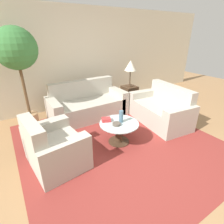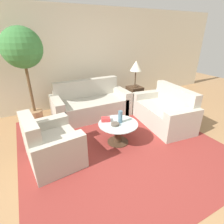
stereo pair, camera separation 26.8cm
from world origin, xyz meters
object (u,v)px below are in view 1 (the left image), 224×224
Objects in this scene: sofa_main at (87,105)px; bowl at (117,124)px; book_stack at (106,120)px; coffee_table at (119,130)px; potted_plant at (17,54)px; vase at (121,116)px; table_lamp at (130,66)px; armchair at (52,149)px; loveseat at (162,110)px.

bowl is (-0.07, -1.44, 0.15)m from sofa_main.
sofa_main is 1.45m from bowl.
bowl is 0.74× the size of book_stack.
potted_plant reaches higher than coffee_table.
sofa_main is 1.40m from coffee_table.
vase is at bearing 16.39° from coffee_table.
book_stack is at bearing -97.19° from sofa_main.
vase is (0.05, 0.02, 0.27)m from coffee_table.
armchair is at bearing -152.21° from table_lamp.
book_stack is at bearing 108.38° from bowl.
coffee_table is at bearing -133.30° from table_lamp.
sofa_main is 12.59× the size of bowl.
sofa_main is at bearing 104.90° from book_stack.
potted_plant reaches higher than armchair.
book_stack is (1.08, 0.16, 0.16)m from armchair.
sofa_main is 1.41m from vase.
armchair is 1.32m from vase.
sofa_main is 9.26× the size of book_stack.
vase is (0.07, -1.38, 0.25)m from sofa_main.
potted_plant is at bearing -111.35° from loveseat.
coffee_table is 1.05× the size of table_lamp.
coffee_table is at bearing -75.92° from loveseat.
armchair is 0.49× the size of potted_plant.
coffee_table is (-1.34, -0.18, -0.02)m from loveseat.
book_stack is at bearing -87.88° from armchair.
sofa_main reaches higher than armchair.
armchair is 2.99m from table_lamp.
coffee_table is 4.98× the size of bowl.
potted_plant is 2.34m from vase.
armchair is at bearing -131.99° from sofa_main.
bowl is at bearing -134.28° from table_lamp.
bowl is at bearing -52.80° from potted_plant.
book_stack is at bearing -83.98° from loveseat.
table_lamp reaches higher than bowl.
vase reaches higher than book_stack.
sofa_main is at bearing 87.06° from bowl.
armchair reaches higher than book_stack.
vase is at bearing -97.00° from armchair.
potted_plant is 10.33× the size of book_stack.
vase is 0.29m from book_stack.
sofa_main is 1.85m from potted_plant.
loveseat is at bearing 21.71° from book_stack.
bowl is at bearing -100.06° from armchair.
coffee_table is at bearing -97.75° from armchair.
loveseat is at bearing 7.68° from coffee_table.
bowl is (1.24, -1.63, -1.14)m from potted_plant.
sofa_main is 1.56m from table_lamp.
loveseat is 10.36× the size of bowl.
coffee_table is at bearing 26.76° from bowl.
potted_plant reaches higher than table_lamp.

